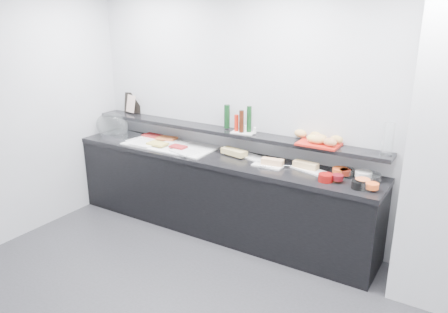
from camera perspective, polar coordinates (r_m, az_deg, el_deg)
The scene contains 56 objects.
back_wall at distance 4.60m, azimuth 8.45°, elevation 5.05°, with size 5.00×0.02×2.70m, color #ADB0B5.
column at distance 3.91m, azimuth 26.76°, elevation 0.93°, with size 0.50×0.50×2.70m, color silver.
buffet_cabinet at distance 4.95m, azimuth -0.94°, elevation -5.09°, with size 3.60×0.60×0.85m, color black.
counter_top at distance 4.79m, azimuth -0.96°, elevation -0.13°, with size 3.62×0.62×0.05m, color black.
wall_shelf at distance 4.86m, azimuth 0.14°, elevation 3.28°, with size 3.60×0.25×0.04m, color black.
cloche_base at distance 5.61m, azimuth -12.98°, elevation 2.65°, with size 0.47×0.31×0.04m, color silver.
cloche_dome at distance 5.73m, azimuth -14.41°, elevation 3.95°, with size 0.42×0.28×0.34m, color silver.
linen_runner at distance 5.15m, azimuth -7.02°, elevation 1.45°, with size 1.10×0.52×0.01m, color silver.
platter_meat_a at distance 5.45m, azimuth -9.66°, elevation 2.41°, with size 0.26×0.17×0.01m, color white.
food_meat_a at distance 5.48m, azimuth -9.34°, elevation 2.73°, with size 0.23×0.14×0.02m, color maroon.
platter_salmon at distance 5.19m, azimuth -6.33°, elevation 1.78°, with size 0.28×0.18×0.01m, color white.
food_salmon at distance 5.33m, azimuth -7.48°, elevation 2.39°, with size 0.23×0.15×0.02m, color #D4602B.
platter_cheese at distance 5.19m, azimuth -10.51°, elevation 1.59°, with size 0.29×0.19×0.01m, color white.
food_cheese at distance 5.12m, azimuth -8.69°, elevation 1.67°, with size 0.23×0.15×0.02m, color #D8C154.
platter_meat_b at distance 4.86m, azimuth -5.27°, elevation 0.65°, with size 0.30×0.20×0.01m, color white.
food_meat_b at distance 4.97m, azimuth -6.00°, elevation 1.28°, with size 0.19×0.12×0.02m, color maroon.
sandwich_plate_left at distance 4.71m, azimuth 3.61°, elevation -0.05°, with size 0.37×0.16×0.01m, color white.
sandwich_food_left at distance 4.75m, azimuth 1.32°, elevation 0.60°, with size 0.30×0.11×0.06m, color tan.
tongs_left at distance 4.77m, azimuth 0.87°, elevation 0.34°, with size 0.01×0.01×0.16m, color #B8B9BF.
sandwich_plate_mid at distance 4.45m, azimuth 5.69°, elevation -1.23°, with size 0.31×0.13×0.01m, color white.
sandwich_food_mid at distance 4.46m, azimuth 6.34°, elevation -0.68°, with size 0.22×0.09×0.06m, color tan.
tongs_mid at distance 4.39m, azimuth 5.54°, elevation -1.33°, with size 0.01×0.01×0.16m, color silver.
sandwich_plate_right at distance 4.41m, azimuth 10.93°, elevation -1.67°, with size 0.35×0.15×0.01m, color white.
sandwich_food_right at distance 4.42m, azimuth 10.63°, elevation -1.09°, with size 0.25×0.10×0.06m, color #DCB273.
tongs_right at distance 4.44m, azimuth 8.67°, elevation -1.21°, with size 0.01×0.01×0.16m, color silver.
bowl_glass_fruit at distance 4.33m, azimuth 15.57°, elevation -1.98°, with size 0.17×0.17×0.07m, color white.
fill_glass_fruit at distance 4.32m, azimuth 14.96°, elevation -1.81°, with size 0.15×0.15×0.05m, color #D84F1D.
bowl_black_jam at distance 4.32m, azimuth 15.51°, elevation -2.03°, with size 0.13×0.13×0.07m, color black.
fill_black_jam at distance 4.29m, azimuth 15.53°, elevation -1.99°, with size 0.11×0.11×0.05m, color #631A0E.
bowl_glass_cream at distance 4.27m, azimuth 18.45°, elevation -2.58°, with size 0.20×0.20×0.07m, color white.
fill_glass_cream at distance 4.30m, azimuth 17.75°, elevation -2.19°, with size 0.16×0.16×0.05m, color white.
bowl_red_jam at distance 4.15m, azimuth 13.13°, elevation -2.70°, with size 0.14×0.14×0.07m, color maroon.
fill_red_jam at distance 4.15m, azimuth 14.64°, elevation -2.65°, with size 0.10×0.10×0.05m, color #5B0D13.
bowl_glass_salmon at distance 4.06m, azimuth 17.82°, elevation -3.55°, with size 0.15×0.15×0.07m, color white.
fill_glass_salmon at distance 4.11m, azimuth 17.64°, elevation -3.13°, with size 0.13×0.13×0.05m, color orange.
bowl_black_fruit at distance 4.05m, azimuth 17.18°, elevation -3.56°, with size 0.13×0.13×0.07m, color black.
fill_black_fruit at distance 4.03m, azimuth 18.79°, elevation -3.66°, with size 0.11×0.11×0.05m, color #F85C21.
framed_print at distance 5.79m, azimuth -11.83°, elevation 6.87°, with size 0.23×0.02×0.26m, color black.
print_art at distance 5.74m, azimuth -12.08°, elevation 6.76°, with size 0.18×0.00×0.22m, color #CA9D92.
condiment_tray at distance 4.72m, azimuth 2.52°, elevation 3.16°, with size 0.25×0.15×0.01m, color white.
bottle_green_a at distance 4.86m, azimuth 0.39°, elevation 5.26°, with size 0.06×0.06×0.26m, color #0D3316.
bottle_brown at distance 4.67m, azimuth 2.29°, elevation 4.60°, with size 0.05×0.05×0.24m, color #39160A.
bottle_green_b at distance 4.70m, azimuth 3.30°, elevation 4.91°, with size 0.05×0.05×0.28m, color #0F3716.
bottle_hot at distance 4.74m, azimuth 1.63°, elevation 4.41°, with size 0.05×0.05×0.18m, color red.
shaker_salt at distance 4.73m, azimuth 2.81°, elevation 3.69°, with size 0.03×0.03×0.07m, color white.
shaker_pepper at distance 4.65m, azimuth 4.03°, elevation 3.42°, with size 0.03×0.03×0.07m, color white.
bread_tray at distance 4.39m, azimuth 12.32°, elevation 1.63°, with size 0.41×0.28×0.02m, color red.
bread_roll_nw at distance 4.54m, azimuth 9.95°, elevation 2.98°, with size 0.14×0.09×0.08m, color tan.
bread_roll_n at distance 4.48m, azimuth 11.89°, elevation 2.67°, with size 0.13×0.09×0.08m, color tan.
bread_roll_ne at distance 4.39m, azimuth 14.50°, elevation 2.16°, with size 0.13×0.08×0.08m, color tan.
bread_roll_sw at distance 4.36m, azimuth 11.56°, elevation 2.28°, with size 0.14×0.09×0.08m, color gold.
bread_roll_s at distance 4.34m, azimuth 12.20°, elevation 2.16°, with size 0.15×0.10×0.08m, color tan.
bread_roll_se at distance 4.28m, azimuth 13.69°, elevation 1.83°, with size 0.14×0.09×0.08m, color #AF6E43.
bread_roll_midw at distance 4.39m, azimuth 12.52°, elevation 2.32°, with size 0.12×0.08×0.08m, color tan.
bread_roll_mide at distance 4.37m, azimuth 12.19°, elevation 2.27°, with size 0.15×0.10×0.08m, color #D38250.
carafe at distance 4.20m, azimuth 20.65°, elevation 2.11°, with size 0.11×0.11×0.30m, color white.
Camera 1 is at (1.76, -2.12, 2.38)m, focal length 35.00 mm.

